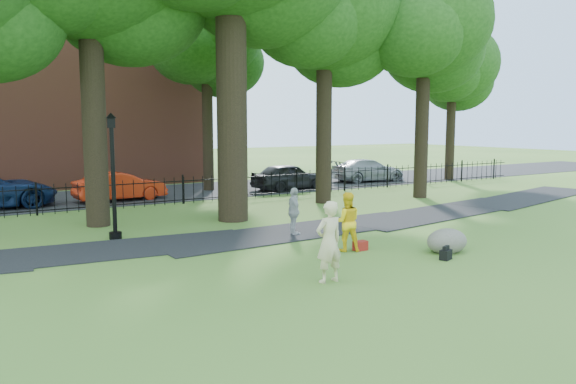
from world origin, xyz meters
TOP-DOWN VIEW (x-y plane):
  - ground at (0.00, 0.00)m, footprint 120.00×120.00m
  - footpath at (1.00, 3.90)m, footprint 36.07×3.85m
  - street at (0.00, 16.00)m, footprint 80.00×7.00m
  - iron_fence at (0.00, 12.00)m, footprint 44.00×0.04m
  - brick_building at (-4.00, 24.00)m, footprint 18.00×8.00m
  - tree_row at (0.52, 8.40)m, footprint 26.82×7.96m
  - woman at (-1.75, -1.42)m, footprint 0.69×0.46m
  - man at (0.50, 0.85)m, footprint 1.01×0.93m
  - pedestrian at (0.43, 3.48)m, footprint 0.59×0.97m
  - boulder at (2.81, -0.74)m, footprint 1.50×1.34m
  - lamppost at (-4.59, 5.94)m, footprint 0.39×0.39m
  - backpack at (2.10, -1.36)m, footprint 0.41×0.33m
  - red_bag at (0.88, 0.69)m, footprint 0.40×0.25m
  - red_sedan at (-2.10, 14.45)m, footprint 4.18×1.73m
  - grey_car at (6.75, 14.02)m, footprint 4.35×2.16m
  - silver_car at (13.10, 15.01)m, footprint 4.87×2.32m

SIDE VIEW (x-z plane):
  - ground at x=0.00m, z-range 0.00..0.00m
  - footpath at x=1.00m, z-range -0.01..0.01m
  - street at x=0.00m, z-range -0.01..0.01m
  - backpack at x=2.10m, z-range 0.00..0.27m
  - red_bag at x=0.88m, z-range 0.00..0.27m
  - boulder at x=2.81m, z-range 0.00..0.72m
  - iron_fence at x=0.00m, z-range 0.00..1.20m
  - red_sedan at x=-2.10m, z-range 0.00..1.34m
  - silver_car at x=13.10m, z-range 0.00..1.37m
  - grey_car at x=6.75m, z-range 0.00..1.42m
  - pedestrian at x=0.43m, z-range 0.00..1.54m
  - man at x=0.50m, z-range 0.00..1.67m
  - woman at x=-1.75m, z-range 0.00..1.86m
  - lamppost at x=-4.59m, z-range -0.04..3.85m
  - brick_building at x=-4.00m, z-range 0.00..12.00m
  - tree_row at x=0.52m, z-range 1.94..14.36m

